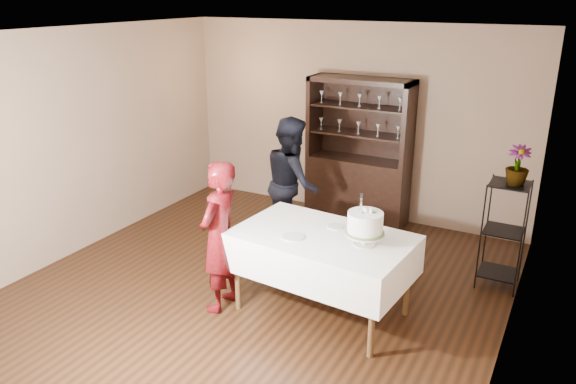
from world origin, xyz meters
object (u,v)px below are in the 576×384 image
at_px(plant_etagere, 504,231).
at_px(woman, 219,237).
at_px(china_hutch, 358,175).
at_px(cake, 365,225).
at_px(man, 292,183).
at_px(potted_plant, 518,165).
at_px(cake_table, 322,253).

bearing_deg(plant_etagere, woman, -143.59).
relative_size(china_hutch, cake, 3.95).
bearing_deg(man, potted_plant, -123.78).
height_order(plant_etagere, man, man).
relative_size(china_hutch, plant_etagere, 1.67).
bearing_deg(woman, man, 177.75).
relative_size(cake_table, potted_plant, 4.33).
xyz_separation_m(plant_etagere, potted_plant, (0.05, -0.01, 0.74)).
bearing_deg(cake, potted_plant, 52.55).
relative_size(china_hutch, man, 1.21).
bearing_deg(potted_plant, cake, -127.45).
xyz_separation_m(cake_table, cake, (0.43, -0.03, 0.40)).
xyz_separation_m(cake_table, man, (-1.02, 1.30, 0.18)).
distance_m(woman, cake, 1.45).
relative_size(cake_table, woman, 1.14).
bearing_deg(china_hutch, woman, -97.12).
height_order(plant_etagere, cake, cake).
bearing_deg(potted_plant, plant_etagere, 163.68).
relative_size(woman, man, 0.94).
bearing_deg(cake, man, 137.57).
xyz_separation_m(plant_etagere, woman, (-2.44, -1.80, 0.13)).
relative_size(china_hutch, woman, 1.28).
height_order(cake, potted_plant, potted_plant).
distance_m(man, cake, 1.98).
bearing_deg(woman, cake_table, 107.11).
xyz_separation_m(china_hutch, potted_plant, (2.13, -1.07, 0.73)).
bearing_deg(man, woman, 146.08).
distance_m(china_hutch, plant_etagere, 2.33).
relative_size(woman, potted_plant, 3.78).
distance_m(plant_etagere, cake_table, 2.05).
relative_size(man, potted_plant, 4.03).
distance_m(cake_table, man, 1.66).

